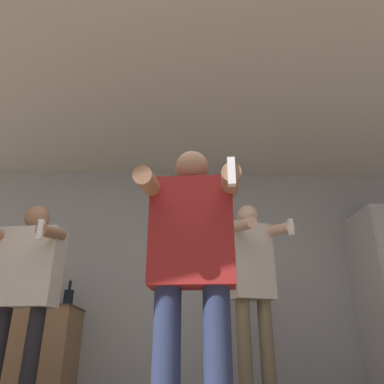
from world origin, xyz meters
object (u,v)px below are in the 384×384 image
bottle_clear_vodka (53,297)px  person_spectator_back (252,279)px  bottle_red_label (68,297)px  bottle_tall_gin (36,296)px  person_woman_foreground (192,263)px  person_man_side (26,281)px

bottle_clear_vodka → person_spectator_back: (1.89, -0.62, 0.09)m
bottle_red_label → person_spectator_back: 1.85m
bottle_red_label → person_spectator_back: size_ratio=0.16×
bottle_tall_gin → person_spectator_back: 2.15m
person_woman_foreground → bottle_tall_gin: bearing=126.9°
person_man_side → person_spectator_back: size_ratio=0.88×
bottle_red_label → person_woman_foreground: bearing=-59.6°
bottle_red_label → person_man_side: person_man_side is taller
bottle_tall_gin → person_man_side: person_man_side is taller
bottle_tall_gin → person_woman_foreground: (1.47, -1.95, -0.08)m
bottle_clear_vodka → person_man_side: person_man_side is taller
bottle_tall_gin → person_woman_foreground: person_woman_foreground is taller
bottle_red_label → person_woman_foreground: (1.14, -1.95, -0.07)m
bottle_red_label → bottle_clear_vodka: bottle_red_label is taller
person_man_side → person_spectator_back: (1.77, 0.46, 0.11)m
bottle_clear_vodka → person_spectator_back: bearing=-18.2°
person_man_side → bottle_clear_vodka: bearing=96.1°
person_woman_foreground → person_man_side: bearing=143.3°
person_woman_foreground → bottle_red_label: bearing=120.4°
bottle_tall_gin → person_spectator_back: (2.06, -0.62, 0.08)m
bottle_clear_vodka → person_woman_foreground: bearing=-56.5°
person_woman_foreground → person_man_side: size_ratio=1.02×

